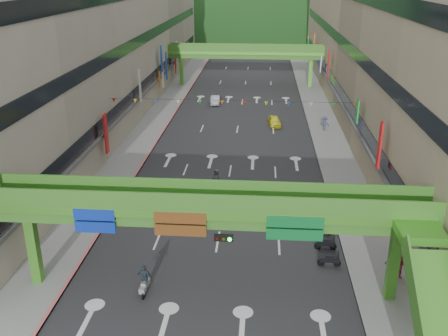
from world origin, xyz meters
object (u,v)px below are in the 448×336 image
Objects in this scene: overpass_near at (223,222)px; pedestrian_red at (400,269)px; car_silver at (215,100)px; scooter_rider_near at (201,208)px; car_yellow at (274,121)px; scooter_rider_mid at (212,203)px.

pedestrian_red is (11.15, 2.62, -4.33)m from overpass_near.
car_silver is at bearing 95.95° from overpass_near.
scooter_rider_near is at bearing 104.04° from overpass_near.
car_yellow is at bearing 76.53° from scooter_rider_near.
overpass_near is 11.44m from scooter_rider_near.
overpass_near reaches higher than car_yellow.
scooter_rider_mid is (0.75, 0.64, 0.17)m from scooter_rider_near.
car_yellow is (3.73, 36.57, -4.58)m from overpass_near.
car_silver is (-3.09, 36.17, -0.43)m from scooter_rider_mid.
scooter_rider_near is at bearing 157.27° from pedestrian_red.
pedestrian_red reaches higher than car_yellow.
overpass_near reaches higher than scooter_rider_mid.
car_silver is 2.16× the size of pedestrian_red.
car_yellow is at bearing 77.80° from scooter_rider_mid.
scooter_rider_near is 0.51× the size of car_silver.
scooter_rider_mid is 1.16× the size of pedestrian_red.
scooter_rider_near reaches higher than car_yellow.
car_silver is at bearing 116.30° from pedestrian_red.
scooter_rider_mid is 26.24m from car_yellow.
overpass_near reaches higher than pedestrian_red.
car_silver reaches higher than car_yellow.
pedestrian_red is at bearing -83.67° from car_yellow.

